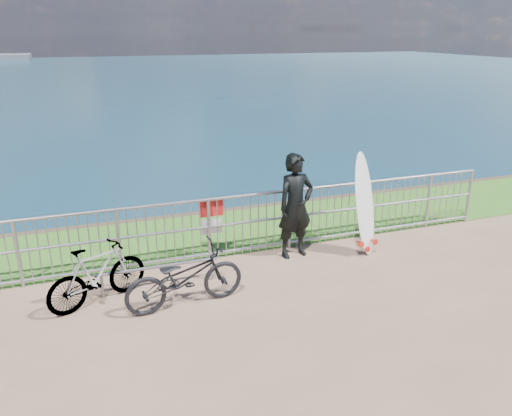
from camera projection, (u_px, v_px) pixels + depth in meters
name	position (u px, v px, depth m)	size (l,w,h in m)	color
grass_strip	(221.00, 232.00, 9.86)	(120.00, 120.00, 0.00)	#2D651B
railing	(237.00, 225.00, 8.69)	(10.06, 0.10, 1.13)	gray
surfer	(296.00, 206.00, 8.58)	(0.67, 0.44, 1.85)	black
surfboard	(365.00, 208.00, 8.71)	(0.61, 0.58, 1.84)	silver
bicycle_near	(185.00, 277.00, 7.11)	(0.61, 1.74, 0.91)	black
bicycle_far	(97.00, 275.00, 7.18)	(0.43, 1.53, 0.92)	black
bike_rack	(158.00, 269.00, 7.65)	(1.88, 0.05, 0.39)	gray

